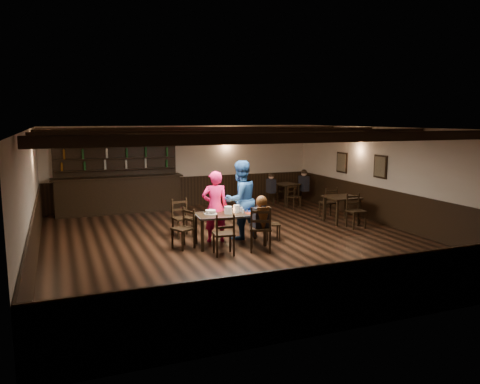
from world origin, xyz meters
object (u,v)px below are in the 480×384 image
object	(u,v)px
chair_near_left	(224,231)
bar_counter	(118,190)
man_blue	(240,200)
chair_near_right	(261,226)
dining_table	(230,217)
woman_pink	(215,207)
cake	(211,212)

from	to	relation	value
chair_near_left	bar_counter	world-z (taller)	bar_counter
man_blue	chair_near_right	bearing A→B (deg)	72.64
dining_table	chair_near_right	bearing A→B (deg)	-61.93
woman_pink	man_blue	xyz separation A→B (m)	(0.67, 0.06, 0.11)
woman_pink	man_blue	size ratio (longest dim) A/B	0.89
chair_near_right	woman_pink	bearing A→B (deg)	117.71
chair_near_right	bar_counter	world-z (taller)	bar_counter
dining_table	chair_near_left	distance (m)	0.89
chair_near_left	man_blue	size ratio (longest dim) A/B	0.48
chair_near_left	woman_pink	xyz separation A→B (m)	(0.19, 1.21, 0.31)
dining_table	woman_pink	world-z (taller)	woman_pink
dining_table	bar_counter	world-z (taller)	bar_counter
dining_table	woman_pink	xyz separation A→B (m)	(-0.22, 0.44, 0.18)
bar_counter	man_blue	bearing A→B (deg)	-61.79
chair_near_right	man_blue	size ratio (longest dim) A/B	0.53
chair_near_left	cake	xyz separation A→B (m)	(-0.03, 0.88, 0.25)
man_blue	woman_pink	bearing A→B (deg)	-11.34
dining_table	man_blue	xyz separation A→B (m)	(0.45, 0.50, 0.29)
dining_table	cake	xyz separation A→B (m)	(-0.44, 0.11, 0.12)
chair_near_right	woman_pink	xyz separation A→B (m)	(-0.65, 1.24, 0.25)
chair_near_left	bar_counter	xyz separation A→B (m)	(-1.51, 5.69, 0.19)
woman_pink	dining_table	bearing A→B (deg)	125.45
man_blue	cake	world-z (taller)	man_blue
woman_pink	cake	size ratio (longest dim) A/B	5.73
chair_near_left	cake	bearing A→B (deg)	91.72
chair_near_right	cake	bearing A→B (deg)	133.68
dining_table	woman_pink	distance (m)	0.52
woman_pink	man_blue	bearing A→B (deg)	-166.59
bar_counter	dining_table	bearing A→B (deg)	-68.64
cake	dining_table	bearing A→B (deg)	-13.79
woman_pink	bar_counter	bearing A→B (deg)	-60.80
chair_near_right	woman_pink	world-z (taller)	woman_pink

